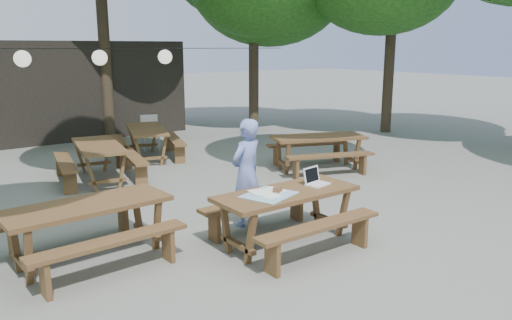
{
  "coord_description": "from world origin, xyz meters",
  "views": [
    {
      "loc": [
        -4.09,
        -5.2,
        2.65
      ],
      "look_at": [
        0.05,
        0.44,
        1.05
      ],
      "focal_mm": 35.0,
      "sensor_mm": 36.0,
      "label": 1
    }
  ],
  "objects": [
    {
      "name": "woman",
      "position": [
        0.06,
        0.7,
        0.81
      ],
      "size": [
        0.67,
        0.53,
        1.62
      ],
      "primitive_type": "imported",
      "rotation": [
        0.0,
        0.0,
        3.42
      ],
      "color": "#7587D6",
      "rests_on": "ground"
    },
    {
      "name": "picnic_table_far_w",
      "position": [
        -0.87,
        4.5,
        0.39
      ],
      "size": [
        1.89,
        2.15,
        0.75
      ],
      "rotation": [
        0.0,
        0.0,
        1.39
      ],
      "color": "#52341D",
      "rests_on": "ground"
    },
    {
      "name": "picnic_table_nw",
      "position": [
        -2.29,
        0.79,
        0.39
      ],
      "size": [
        2.04,
        1.69,
        0.75
      ],
      "rotation": [
        0.0,
        0.0,
        0.06
      ],
      "color": "#52341D",
      "rests_on": "ground"
    },
    {
      "name": "ground",
      "position": [
        0.0,
        0.0,
        0.0
      ],
      "size": [
        80.0,
        80.0,
        0.0
      ],
      "primitive_type": "plane",
      "color": "slate",
      "rests_on": "ground"
    },
    {
      "name": "main_picnic_table",
      "position": [
        0.05,
        -0.26,
        0.39
      ],
      "size": [
        2.0,
        1.58,
        0.75
      ],
      "color": "#52341D",
      "rests_on": "ground"
    },
    {
      "name": "plastic_chair",
      "position": [
        1.26,
        6.75,
        0.26
      ],
      "size": [
        0.56,
        0.56,
        0.9
      ],
      "rotation": [
        0.0,
        0.0,
        -0.32
      ],
      "color": "silver",
      "rests_on": "ground"
    },
    {
      "name": "pavilion",
      "position": [
        0.5,
        10.5,
        1.4
      ],
      "size": [
        6.0,
        3.0,
        2.8
      ],
      "primitive_type": "cube",
      "color": "black",
      "rests_on": "ground"
    },
    {
      "name": "paper_lanterns",
      "position": [
        -0.19,
        6.0,
        2.4
      ],
      "size": [
        9.0,
        0.34,
        0.38
      ],
      "color": "black",
      "rests_on": "ground"
    },
    {
      "name": "laptop",
      "position": [
        0.59,
        -0.23,
        0.81
      ],
      "size": [
        0.37,
        0.32,
        0.24
      ],
      "rotation": [
        0.0,
        0.0,
        0.19
      ],
      "color": "white",
      "rests_on": "main_picnic_table"
    },
    {
      "name": "tabletop_clutter",
      "position": [
        -0.22,
        -0.25,
        0.76
      ],
      "size": [
        0.79,
        0.73,
        0.08
      ],
      "color": "#378DBD",
      "rests_on": "main_picnic_table"
    },
    {
      "name": "picnic_table_far_e",
      "position": [
        0.74,
        5.81,
        0.39
      ],
      "size": [
        2.08,
        2.29,
        0.75
      ],
      "rotation": [
        0.0,
        0.0,
        1.27
      ],
      "color": "#52341D",
      "rests_on": "ground"
    },
    {
      "name": "picnic_table_ne",
      "position": [
        3.31,
        2.59,
        0.39
      ],
      "size": [
        2.33,
        2.14,
        0.75
      ],
      "rotation": [
        0.0,
        0.0,
        -0.36
      ],
      "color": "#52341D",
      "rests_on": "ground"
    }
  ]
}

